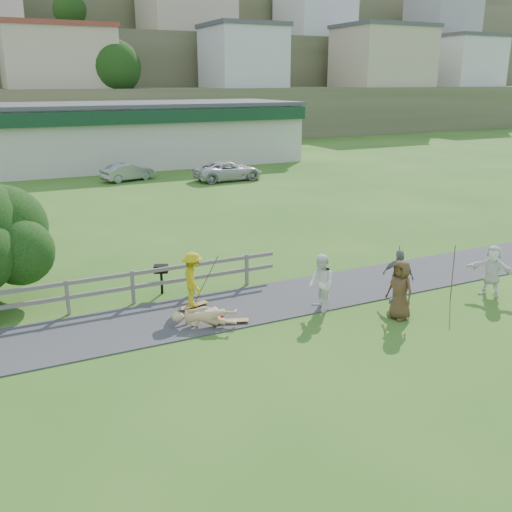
{
  "coord_description": "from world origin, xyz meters",
  "views": [
    {
      "loc": [
        -6.01,
        -13.64,
        6.81
      ],
      "look_at": [
        1.72,
        2.0,
        1.44
      ],
      "focal_mm": 40.0,
      "sensor_mm": 36.0,
      "label": 1
    }
  ],
  "objects_px": {
    "skater_rider": "(193,282)",
    "car_white": "(228,171)",
    "spectator_d": "(492,271)",
    "spectator_c": "(400,290)",
    "skater_fallen": "(204,317)",
    "bbq": "(162,280)",
    "spectator_b": "(398,276)",
    "car_silver": "(128,172)",
    "spectator_a": "(321,283)"
  },
  "relations": [
    {
      "from": "spectator_b",
      "to": "spectator_c",
      "type": "height_order",
      "value": "spectator_c"
    },
    {
      "from": "skater_fallen",
      "to": "skater_rider",
      "type": "bearing_deg",
      "value": 19.38
    },
    {
      "from": "skater_fallen",
      "to": "spectator_c",
      "type": "xyz_separation_m",
      "value": [
        5.46,
        -1.93,
        0.57
      ]
    },
    {
      "from": "car_silver",
      "to": "skater_rider",
      "type": "bearing_deg",
      "value": 154.47
    },
    {
      "from": "skater_rider",
      "to": "car_silver",
      "type": "bearing_deg",
      "value": -4.7
    },
    {
      "from": "spectator_a",
      "to": "bbq",
      "type": "height_order",
      "value": "spectator_a"
    },
    {
      "from": "car_white",
      "to": "bbq",
      "type": "xyz_separation_m",
      "value": [
        -11.09,
        -19.87,
        -0.19
      ]
    },
    {
      "from": "spectator_b",
      "to": "car_silver",
      "type": "relative_size",
      "value": 0.46
    },
    {
      "from": "car_silver",
      "to": "spectator_d",
      "type": "bearing_deg",
      "value": 174.39
    },
    {
      "from": "skater_rider",
      "to": "car_silver",
      "type": "relative_size",
      "value": 0.46
    },
    {
      "from": "spectator_c",
      "to": "spectator_b",
      "type": "bearing_deg",
      "value": 132.24
    },
    {
      "from": "skater_fallen",
      "to": "spectator_c",
      "type": "bearing_deg",
      "value": -81.5
    },
    {
      "from": "spectator_c",
      "to": "spectator_d",
      "type": "xyz_separation_m",
      "value": [
        3.99,
        0.21,
        -0.05
      ]
    },
    {
      "from": "skater_fallen",
      "to": "spectator_d",
      "type": "bearing_deg",
      "value": -72.38
    },
    {
      "from": "car_white",
      "to": "bbq",
      "type": "distance_m",
      "value": 22.76
    },
    {
      "from": "skater_fallen",
      "to": "spectator_a",
      "type": "relative_size",
      "value": 1.03
    },
    {
      "from": "skater_fallen",
      "to": "car_white",
      "type": "xyz_separation_m",
      "value": [
        10.83,
        23.08,
        0.35
      ]
    },
    {
      "from": "skater_fallen",
      "to": "bbq",
      "type": "relative_size",
      "value": 1.85
    },
    {
      "from": "spectator_c",
      "to": "car_white",
      "type": "relative_size",
      "value": 0.36
    },
    {
      "from": "skater_fallen",
      "to": "bbq",
      "type": "xyz_separation_m",
      "value": [
        -0.26,
        3.21,
        0.16
      ]
    },
    {
      "from": "spectator_c",
      "to": "car_white",
      "type": "xyz_separation_m",
      "value": [
        5.37,
        25.01,
        -0.21
      ]
    },
    {
      "from": "car_silver",
      "to": "spectator_b",
      "type": "bearing_deg",
      "value": 168.04
    },
    {
      "from": "skater_rider",
      "to": "spectator_d",
      "type": "xyz_separation_m",
      "value": [
        9.23,
        -3.24,
        -0.01
      ]
    },
    {
      "from": "car_white",
      "to": "skater_rider",
      "type": "bearing_deg",
      "value": 152.21
    },
    {
      "from": "spectator_c",
      "to": "spectator_d",
      "type": "bearing_deg",
      "value": 82.09
    },
    {
      "from": "spectator_d",
      "to": "spectator_c",
      "type": "bearing_deg",
      "value": -116.48
    },
    {
      "from": "spectator_b",
      "to": "bbq",
      "type": "height_order",
      "value": "spectator_b"
    },
    {
      "from": "spectator_a",
      "to": "bbq",
      "type": "relative_size",
      "value": 1.8
    },
    {
      "from": "skater_rider",
      "to": "spectator_c",
      "type": "relative_size",
      "value": 0.96
    },
    {
      "from": "skater_fallen",
      "to": "spectator_d",
      "type": "distance_m",
      "value": 9.62
    },
    {
      "from": "spectator_d",
      "to": "car_white",
      "type": "relative_size",
      "value": 0.34
    },
    {
      "from": "spectator_b",
      "to": "car_silver",
      "type": "xyz_separation_m",
      "value": [
        -1.88,
        26.96,
        -0.25
      ]
    },
    {
      "from": "car_silver",
      "to": "bbq",
      "type": "xyz_separation_m",
      "value": [
        -4.64,
        -22.89,
        -0.12
      ]
    },
    {
      "from": "skater_rider",
      "to": "car_silver",
      "type": "xyz_separation_m",
      "value": [
        4.15,
        24.58,
        -0.24
      ]
    },
    {
      "from": "skater_rider",
      "to": "car_white",
      "type": "distance_m",
      "value": 24.03
    },
    {
      "from": "bbq",
      "to": "skater_fallen",
      "type": "bearing_deg",
      "value": -62.49
    },
    {
      "from": "skater_fallen",
      "to": "car_silver",
      "type": "bearing_deg",
      "value": 18.41
    },
    {
      "from": "spectator_d",
      "to": "car_silver",
      "type": "distance_m",
      "value": 28.28
    },
    {
      "from": "spectator_c",
      "to": "car_white",
      "type": "bearing_deg",
      "value": 157.01
    },
    {
      "from": "skater_rider",
      "to": "spectator_b",
      "type": "bearing_deg",
      "value": -106.64
    },
    {
      "from": "bbq",
      "to": "skater_rider",
      "type": "bearing_deg",
      "value": -50.99
    },
    {
      "from": "skater_fallen",
      "to": "car_silver",
      "type": "relative_size",
      "value": 0.49
    },
    {
      "from": "skater_rider",
      "to": "car_white",
      "type": "height_order",
      "value": "skater_rider"
    },
    {
      "from": "skater_fallen",
      "to": "spectator_b",
      "type": "xyz_separation_m",
      "value": [
        6.26,
        -0.86,
        0.54
      ]
    },
    {
      "from": "car_silver",
      "to": "car_white",
      "type": "relative_size",
      "value": 0.76
    },
    {
      "from": "spectator_a",
      "to": "car_white",
      "type": "relative_size",
      "value": 0.36
    },
    {
      "from": "spectator_c",
      "to": "skater_fallen",
      "type": "bearing_deg",
      "value": -120.31
    },
    {
      "from": "car_silver",
      "to": "bbq",
      "type": "bearing_deg",
      "value": 152.59
    },
    {
      "from": "spectator_a",
      "to": "skater_fallen",
      "type": "bearing_deg",
      "value": -91.31
    },
    {
      "from": "bbq",
      "to": "spectator_c",
      "type": "bearing_deg",
      "value": -19.1
    }
  ]
}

